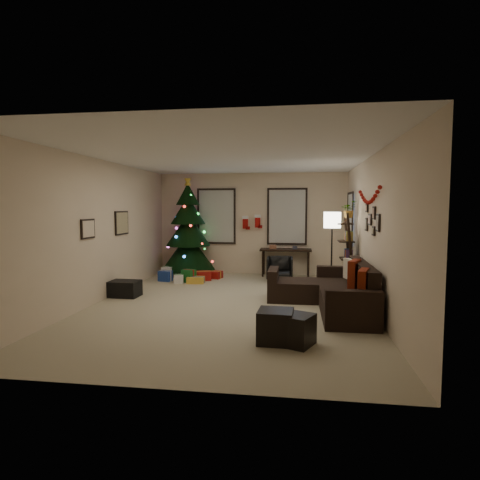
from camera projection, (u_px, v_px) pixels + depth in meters
The scene contains 29 objects.
floor at pixel (230, 304), 7.39m from camera, with size 7.00×7.00×0.00m, color #B6A98A.
ceiling at pixel (230, 157), 7.17m from camera, with size 7.00×7.00×0.00m, color white.
wall_back at pixel (251, 224), 10.73m from camera, with size 5.00×5.00×0.00m, color beige.
wall_front at pixel (170, 254), 3.82m from camera, with size 5.00×5.00×0.00m, color beige.
wall_left at pixel (101, 231), 7.63m from camera, with size 7.00×7.00×0.00m, color beige.
wall_right at pixel (372, 233), 6.93m from camera, with size 7.00×7.00×0.00m, color beige.
window_back_left at pixel (216, 216), 10.82m from camera, with size 1.05×0.06×1.50m.
window_back_right at pixel (287, 216), 10.55m from camera, with size 1.05×0.06×1.50m.
window_right_wall at pixel (351, 220), 9.44m from camera, with size 0.06×0.90×1.30m.
christmas_tree at pixel (188, 234), 10.57m from camera, with size 1.42×1.42×2.64m.
presents at pixel (188, 276), 9.78m from camera, with size 1.50×1.01×0.30m.
sofa at pixel (333, 293), 7.14m from camera, with size 1.77×2.58×0.84m.
pillow_red_a at pixel (363, 284), 6.03m from camera, with size 0.12×0.44×0.44m, color maroon.
pillow_red_b at pixel (354, 274), 6.96m from camera, with size 0.13×0.47×0.47m, color maroon.
pillow_cream at pixel (350, 269), 7.51m from camera, with size 0.11×0.38×0.38m, color beige.
ottoman_near at pixel (276, 326), 5.30m from camera, with size 0.46×0.46×0.44m, color black.
ottoman_far at pixel (295, 330), 5.22m from camera, with size 0.43×0.43×0.40m, color black.
desk at pixel (286, 252), 10.38m from camera, with size 1.32×0.47×0.71m.
desk_chair at pixel (280, 269), 9.79m from camera, with size 0.57×0.54×0.59m, color black.
bookshelf at pixel (348, 253), 8.50m from camera, with size 0.30×0.50×1.68m.
potted_plant at pixel (349, 207), 8.53m from camera, with size 0.43×0.37×0.48m, color #4C4C4C.
floor_lamp at pixel (332, 225), 8.47m from camera, with size 0.36×0.36×1.69m.
art_map at pixel (122, 223), 8.48m from camera, with size 0.04×0.60×0.50m.
art_abstract at pixel (88, 229), 7.11m from camera, with size 0.04×0.45×0.35m.
gallery at pixel (372, 220), 6.84m from camera, with size 0.03×1.25×0.54m.
garland at pixel (369, 196), 7.02m from camera, with size 0.08×1.90×0.30m, color #A5140C, non-canonical shape.
stocking_left at pixel (246, 222), 10.63m from camera, with size 0.20×0.05×0.36m.
stocking_right at pixel (258, 221), 10.56m from camera, with size 0.20×0.05×0.36m.
storage_bin at pixel (123, 289), 8.04m from camera, with size 0.64×0.43×0.32m, color black.
Camera 1 is at (1.20, -7.17, 1.80)m, focal length 29.93 mm.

